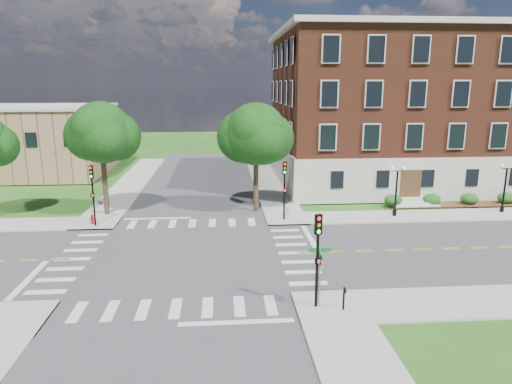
{
  "coord_description": "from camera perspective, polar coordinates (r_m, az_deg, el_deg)",
  "views": [
    {
      "loc": [
        2.43,
        -28.33,
        10.98
      ],
      "look_at": [
        4.94,
        4.35,
        3.2
      ],
      "focal_mm": 32.0,
      "sensor_mm": 36.0,
      "label": 1
    }
  ],
  "objects": [
    {
      "name": "twin_lamp_east",
      "position": [
        44.66,
        28.69,
        0.78
      ],
      "size": [
        1.36,
        0.36,
        4.23
      ],
      "color": "black",
      "rests_on": "ground"
    },
    {
      "name": "tree_d",
      "position": [
        39.08,
        -0.01,
        7.23
      ],
      "size": [
        5.34,
        5.34,
        9.38
      ],
      "color": "#322519",
      "rests_on": "ground"
    },
    {
      "name": "road_ew",
      "position": [
        30.48,
        -8.75,
        -7.92
      ],
      "size": [
        90.0,
        12.0,
        0.01
      ],
      "primitive_type": "cube",
      "color": "#3D3D3F",
      "rests_on": "ground"
    },
    {
      "name": "push_button_post",
      "position": [
        23.33,
        10.93,
        -12.79
      ],
      "size": [
        0.14,
        0.21,
        1.2
      ],
      "color": "black",
      "rests_on": "ground"
    },
    {
      "name": "secondary_building",
      "position": [
        63.59,
        -27.1,
        5.85
      ],
      "size": [
        20.4,
        15.4,
        8.3
      ],
      "color": "#977253",
      "rests_on": "ground"
    },
    {
      "name": "street_sign_pole",
      "position": [
        22.84,
        7.98,
        -9.1
      ],
      "size": [
        1.1,
        1.1,
        3.1
      ],
      "color": "gray",
      "rests_on": "ground"
    },
    {
      "name": "traffic_signal_nw",
      "position": [
        37.4,
        -19.78,
        0.52
      ],
      "size": [
        0.38,
        0.46,
        4.8
      ],
      "color": "black",
      "rests_on": "ground"
    },
    {
      "name": "stop_bar_east",
      "position": [
        33.8,
        6.75,
        -5.7
      ],
      "size": [
        0.4,
        5.5,
        0.0
      ],
      "primitive_type": "cube",
      "color": "silver",
      "rests_on": "ground"
    },
    {
      "name": "traffic_signal_ne",
      "position": [
        36.92,
        3.58,
        1.14
      ],
      "size": [
        0.33,
        0.36,
        4.8
      ],
      "color": "black",
      "rests_on": "ground"
    },
    {
      "name": "sidewalk_nw",
      "position": [
        48.44,
        -25.82,
        -1.04
      ],
      "size": [
        34.0,
        34.0,
        0.12
      ],
      "color": "#9E9B93",
      "rests_on": "ground"
    },
    {
      "name": "tree_c",
      "position": [
        39.95,
        -18.8,
        7.03
      ],
      "size": [
        5.06,
        5.06,
        9.51
      ],
      "color": "#322519",
      "rests_on": "ground"
    },
    {
      "name": "ground",
      "position": [
        30.48,
        -8.75,
        -7.92
      ],
      "size": [
        160.0,
        160.0,
        0.0
      ],
      "primitive_type": "plane",
      "color": "#1E5317",
      "rests_on": "ground"
    },
    {
      "name": "twin_lamp_west",
      "position": [
        39.82,
        17.14,
        0.49
      ],
      "size": [
        1.36,
        0.36,
        4.23
      ],
      "color": "black",
      "rests_on": "ground"
    },
    {
      "name": "shrub_row",
      "position": [
        47.49,
        26.93,
        -1.49
      ],
      "size": [
        18.0,
        2.0,
        1.3
      ],
      "primitive_type": null,
      "color": "#1F4918",
      "rests_on": "ground"
    },
    {
      "name": "fire_hydrant",
      "position": [
        38.65,
        -19.77,
        -3.24
      ],
      "size": [
        0.35,
        0.35,
        0.75
      ],
      "color": "#A20C0D",
      "rests_on": "ground"
    },
    {
      "name": "main_building",
      "position": [
        54.82,
        19.08,
        9.87
      ],
      "size": [
        30.6,
        22.4,
        16.5
      ],
      "color": "beige",
      "rests_on": "ground"
    },
    {
      "name": "traffic_signal_se",
      "position": [
        22.5,
        7.72,
        -7.04
      ],
      "size": [
        0.38,
        0.46,
        4.8
      ],
      "color": "black",
      "rests_on": "ground"
    },
    {
      "name": "crosswalk_east",
      "position": [
        30.76,
        4.87,
        -7.61
      ],
      "size": [
        2.2,
        10.2,
        0.02
      ],
      "primitive_type": null,
      "color": "silver",
      "rests_on": "ground"
    },
    {
      "name": "sidewalk_ne",
      "position": [
        46.87,
        11.77,
        -0.41
      ],
      "size": [
        34.0,
        34.0,
        0.12
      ],
      "color": "#9E9B93",
      "rests_on": "ground"
    },
    {
      "name": "road_ns",
      "position": [
        30.48,
        -8.75,
        -7.91
      ],
      "size": [
        12.0,
        90.0,
        0.01
      ],
      "primitive_type": "cube",
      "color": "#3D3D3F",
      "rests_on": "ground"
    }
  ]
}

